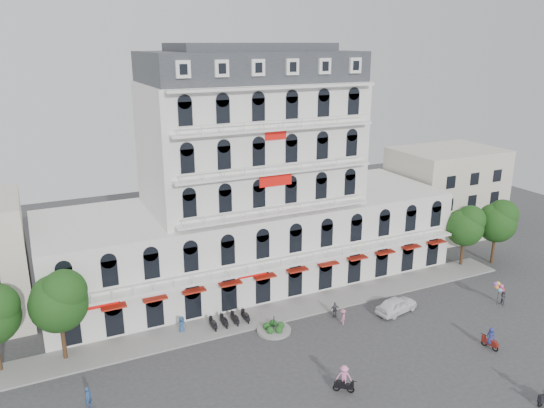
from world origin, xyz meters
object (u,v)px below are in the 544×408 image
at_px(rider_center, 344,378).
at_px(parked_car, 397,305).
at_px(rider_east, 491,338).
at_px(balloon_vendor, 501,294).

bearing_deg(rider_center, parked_car, 72.67).
bearing_deg(parked_car, rider_east, -171.33).
distance_m(rider_east, balloon_vendor, 9.12).
relative_size(parked_car, rider_center, 2.03).
height_order(parked_car, rider_center, rider_center).
bearing_deg(rider_center, rider_east, 35.30).
xyz_separation_m(rider_center, balloon_vendor, (22.26, 5.05, 0.04)).
relative_size(rider_center, balloon_vendor, 0.95).
relative_size(rider_east, balloon_vendor, 0.84).
relative_size(parked_car, rider_east, 2.31).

